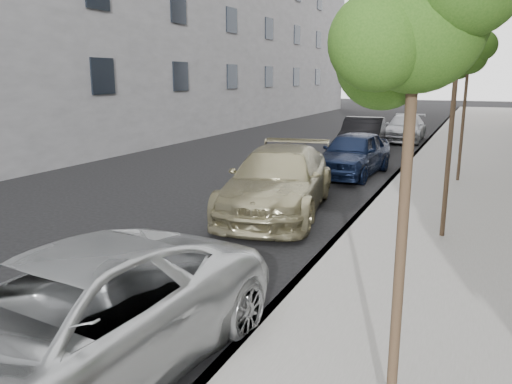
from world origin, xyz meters
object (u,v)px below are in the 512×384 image
Objects in this scene: minivan at (60,327)px; sedan_blue at (353,153)px; tree_near at (420,25)px; suv at (278,181)px; tree_mid at (462,27)px; sedan_rear at (405,128)px; tree_far at (470,56)px; sedan_black at (363,136)px.

minivan is 13.90m from sedan_blue.
tree_near is at bearing 18.02° from minivan.
tree_near is at bearing -70.21° from suv.
tree_mid reaches higher than sedan_rear.
tree_far is 0.95× the size of sedan_black.
suv is 1.15× the size of sedan_black.
tree_near reaches higher than suv.
sedan_blue is (-3.58, 6.61, -3.61)m from tree_mid.
suv is at bearing -93.92° from sedan_rear.
suv reaches higher than minivan.
tree_near is 19.29m from sedan_black.
suv is at bearing -91.53° from sedan_blue.
tree_far is 0.85× the size of minivan.
tree_far is 0.82× the size of suv.
minivan is (-3.48, -7.28, -3.63)m from tree_mid.
minivan is at bearing -95.01° from suv.
tree_near is at bearing -83.32° from sedan_rear.
sedan_blue is at bearing -92.45° from sedan_rear.
sedan_blue is (-3.58, 13.11, -3.08)m from tree_near.
suv is 5.81m from sedan_blue.
tree_near is at bearing -82.81° from sedan_black.
tree_mid is 18.37m from sedan_rear.
sedan_blue is at bearing 118.40° from tree_mid.
tree_far is 7.74m from suv.
sedan_black is 5.77m from sedan_rear.
tree_mid reaches higher than tree_far.
sedan_rear is at bearing 92.75° from sedan_blue.
tree_mid is 1.09× the size of sedan_blue.
tree_far reaches higher than tree_near.
tree_far is at bearing 81.15° from minivan.
tree_near is 0.92× the size of sedan_rear.
minivan is at bearing -167.28° from tree_near.
tree_far reaches higher than suv.
suv is (-4.14, 0.83, -3.57)m from tree_mid.
tree_mid is at bearing -76.04° from sedan_black.
tree_near is at bearing -90.00° from tree_mid.
tree_mid is at bearing -57.55° from sedan_blue.
tree_far is (-0.00, 13.00, 0.22)m from tree_near.
minivan is at bearing -91.50° from sedan_rear.
sedan_black is at bearing 81.78° from suv.
minivan is 8.14m from suv.
sedan_rear is at bearing 97.83° from tree_near.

